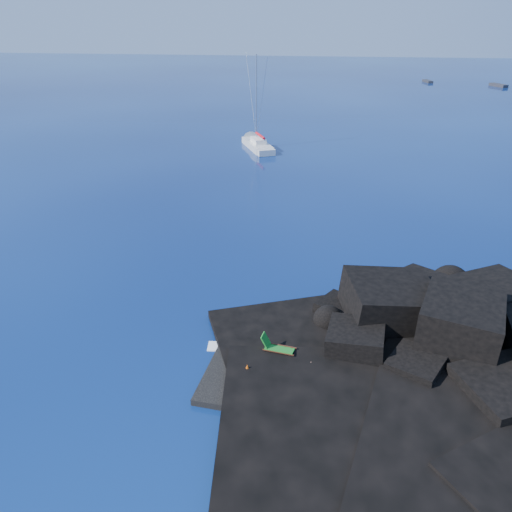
# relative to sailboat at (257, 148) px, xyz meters

# --- Properties ---
(ground) EXTENTS (400.00, 400.00, 0.00)m
(ground) POSITION_rel_sailboat_xyz_m (3.31, -47.84, 0.00)
(ground) COLOR #030C38
(ground) RESTS_ON ground
(headland) EXTENTS (24.00, 24.00, 3.60)m
(headland) POSITION_rel_sailboat_xyz_m (16.31, -44.84, 0.00)
(headland) COLOR black
(headland) RESTS_ON ground
(beach) EXTENTS (9.08, 6.86, 0.70)m
(beach) POSITION_rel_sailboat_xyz_m (7.81, -47.34, 0.00)
(beach) COLOR black
(beach) RESTS_ON ground
(surf_foam) EXTENTS (10.00, 8.00, 0.06)m
(surf_foam) POSITION_rel_sailboat_xyz_m (8.31, -42.84, 0.00)
(surf_foam) COLOR white
(surf_foam) RESTS_ON ground
(sailboat) EXTENTS (6.96, 11.58, 12.17)m
(sailboat) POSITION_rel_sailboat_xyz_m (0.00, 0.00, 0.00)
(sailboat) COLOR silver
(sailboat) RESTS_ON ground
(deck_chair) EXTENTS (1.89, 1.07, 1.22)m
(deck_chair) POSITION_rel_sailboat_xyz_m (7.20, -45.79, 0.96)
(deck_chair) COLOR #197422
(deck_chair) RESTS_ON beach
(towel) EXTENTS (2.01, 1.20, 0.05)m
(towel) POSITION_rel_sailboat_xyz_m (8.46, -46.51, 0.37)
(towel) COLOR silver
(towel) RESTS_ON beach
(sunbather) EXTENTS (1.84, 0.74, 0.24)m
(sunbather) POSITION_rel_sailboat_xyz_m (8.46, -46.51, 0.52)
(sunbather) COLOR tan
(sunbather) RESTS_ON towel
(marker_cone) EXTENTS (0.41, 0.41, 0.51)m
(marker_cone) POSITION_rel_sailboat_xyz_m (5.68, -47.50, 0.61)
(marker_cone) COLOR #DD540B
(marker_cone) RESTS_ON beach
(distant_boat_a) EXTENTS (2.24, 4.40, 0.56)m
(distant_boat_a) POSITION_rel_sailboat_xyz_m (35.30, 74.33, 0.00)
(distant_boat_a) COLOR #27272C
(distant_boat_a) RESTS_ON ground
(distant_boat_b) EXTENTS (3.56, 5.26, 0.68)m
(distant_boat_b) POSITION_rel_sailboat_xyz_m (51.30, 68.39, 0.00)
(distant_boat_b) COLOR #27262C
(distant_boat_b) RESTS_ON ground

